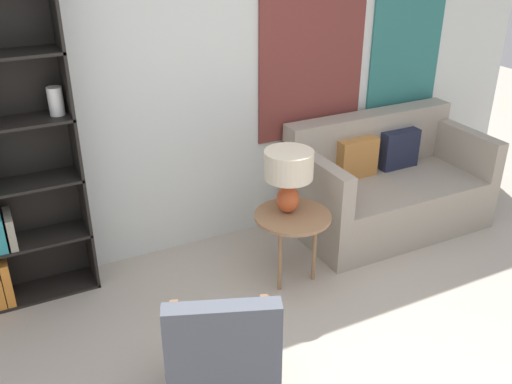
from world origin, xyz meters
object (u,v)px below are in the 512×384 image
object	(u,v)px
armchair	(223,351)
side_table	(293,221)
couch	(385,187)
table_lamp	(289,171)

from	to	relation	value
armchair	side_table	bearing A→B (deg)	45.50
armchair	couch	distance (m)	2.57
side_table	table_lamp	bearing A→B (deg)	101.76
table_lamp	side_table	bearing A→B (deg)	-78.24
side_table	table_lamp	xyz separation A→B (m)	(-0.01, 0.06, 0.37)
couch	armchair	bearing A→B (deg)	-146.83
side_table	couch	bearing A→B (deg)	18.85
armchair	table_lamp	size ratio (longest dim) A/B	1.90
couch	side_table	size ratio (longest dim) A/B	2.94
couch	side_table	bearing A→B (deg)	-161.15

